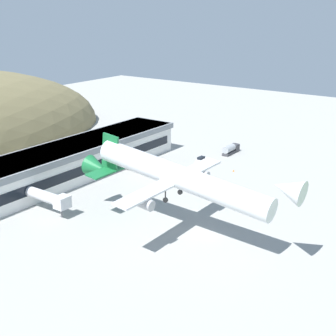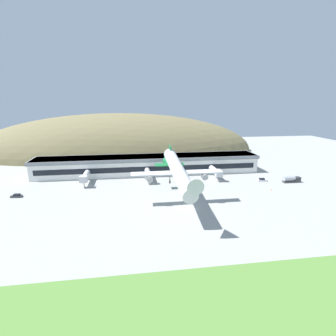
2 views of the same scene
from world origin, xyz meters
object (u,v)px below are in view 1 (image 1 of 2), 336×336
(jetway_1, at_px, (50,198))
(traffic_cone_0, at_px, (234,170))
(cargo_airplane, at_px, (177,177))
(fuel_truck, at_px, (231,149))
(service_car_0, at_px, (201,160))
(terminal_building, at_px, (15,178))
(jetway_2, at_px, (141,162))

(jetway_1, xyz_separation_m, traffic_cone_0, (52.46, -20.97, -3.71))
(cargo_airplane, bearing_deg, fuel_truck, 17.55)
(jetway_1, relative_size, service_car_0, 2.81)
(terminal_building, bearing_deg, fuel_truck, -21.36)
(cargo_airplane, bearing_deg, jetway_1, 106.32)
(fuel_truck, bearing_deg, cargo_airplane, -162.45)
(service_car_0, relative_size, fuel_truck, 0.55)
(traffic_cone_0, bearing_deg, terminal_building, 145.17)
(traffic_cone_0, bearing_deg, service_car_0, 79.15)
(service_car_0, bearing_deg, fuel_truck, -14.60)
(cargo_airplane, distance_m, service_car_0, 52.59)
(jetway_1, bearing_deg, terminal_building, 84.60)
(service_car_0, height_order, traffic_cone_0, service_car_0)
(jetway_2, bearing_deg, jetway_1, 179.15)
(fuel_truck, bearing_deg, traffic_cone_0, -148.84)
(terminal_building, relative_size, jetway_1, 9.06)
(jetway_2, bearing_deg, traffic_cone_0, -47.66)
(jetway_1, height_order, cargo_airplane, cargo_airplane)
(jetway_2, relative_size, traffic_cone_0, 24.14)
(jetway_2, relative_size, cargo_airplane, 0.26)
(traffic_cone_0, bearing_deg, fuel_truck, 31.16)
(service_car_0, distance_m, fuel_truck, 13.63)
(terminal_building, height_order, traffic_cone_0, terminal_building)
(cargo_airplane, xyz_separation_m, fuel_truck, (59.25, 18.74, -11.49))
(jetway_1, height_order, jetway_2, same)
(fuel_truck, relative_size, traffic_cone_0, 14.61)
(jetway_1, height_order, traffic_cone_0, jetway_1)
(terminal_building, relative_size, cargo_airplane, 2.23)
(jetway_2, distance_m, service_car_0, 22.68)
(cargo_airplane, bearing_deg, service_car_0, 25.69)
(fuel_truck, height_order, traffic_cone_0, fuel_truck)
(jetway_1, distance_m, traffic_cone_0, 56.62)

